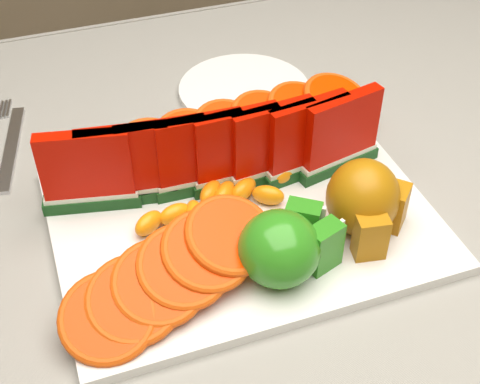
% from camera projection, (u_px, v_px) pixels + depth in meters
% --- Properties ---
extents(table, '(1.40, 0.90, 0.75)m').
position_uv_depth(table, '(218.00, 299.00, 0.78)').
color(table, '#4C351E').
rests_on(table, ground).
extents(tablecloth, '(1.53, 1.03, 0.20)m').
position_uv_depth(tablecloth, '(216.00, 263.00, 0.74)').
color(tablecloth, slate).
rests_on(tablecloth, table).
extents(platter, '(0.40, 0.30, 0.01)m').
position_uv_depth(platter, '(243.00, 219.00, 0.72)').
color(platter, silver).
rests_on(platter, tablecloth).
extents(apple_cluster, '(0.11, 0.09, 0.07)m').
position_uv_depth(apple_cluster, '(285.00, 246.00, 0.64)').
color(apple_cluster, '#2F8818').
rests_on(apple_cluster, platter).
extents(pear_cluster, '(0.10, 0.10, 0.08)m').
position_uv_depth(pear_cluster, '(365.00, 201.00, 0.68)').
color(pear_cluster, '#AB7A1B').
rests_on(pear_cluster, platter).
extents(side_plate, '(0.22, 0.22, 0.01)m').
position_uv_depth(side_plate, '(244.00, 90.00, 0.92)').
color(side_plate, silver).
rests_on(side_plate, tablecloth).
extents(fork, '(0.05, 0.19, 0.00)m').
position_uv_depth(fork, '(11.00, 144.00, 0.83)').
color(fork, silver).
rests_on(fork, tablecloth).
extents(watermelon_row, '(0.39, 0.07, 0.10)m').
position_uv_depth(watermelon_row, '(218.00, 154.00, 0.72)').
color(watermelon_row, '#13350F').
rests_on(watermelon_row, platter).
extents(orange_fan_front, '(0.24, 0.15, 0.06)m').
position_uv_depth(orange_fan_front, '(171.00, 274.00, 0.62)').
color(orange_fan_front, '#DA3700').
rests_on(orange_fan_front, platter).
extents(orange_fan_back, '(0.39, 0.12, 0.05)m').
position_uv_depth(orange_fan_back, '(227.00, 126.00, 0.80)').
color(orange_fan_back, '#DA3700').
rests_on(orange_fan_back, platter).
extents(tangerine_segments, '(0.21, 0.07, 0.02)m').
position_uv_depth(tangerine_segments, '(220.00, 199.00, 0.72)').
color(tangerine_segments, orange).
rests_on(tangerine_segments, platter).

